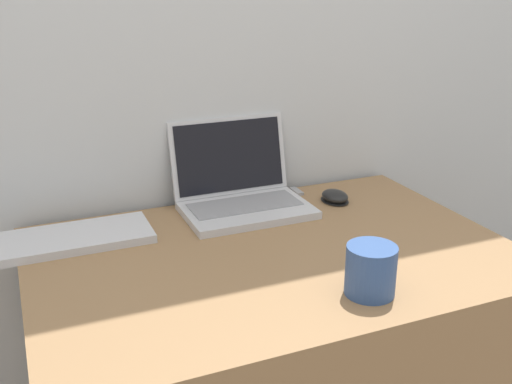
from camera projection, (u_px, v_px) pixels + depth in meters
The scene contains 7 objects.
wall_back at pixel (210, 0), 1.55m from camera, with size 7.00×0.04×2.50m.
desk at pixel (272, 379), 1.50m from camera, with size 1.10×0.74×0.71m.
laptop at pixel (240, 190), 1.62m from camera, with size 0.33×0.27×0.23m.
drink_cup at pixel (371, 269), 1.18m from camera, with size 0.10×0.10×0.10m.
computer_mouse at pixel (335, 197), 1.68m from camera, with size 0.07×0.09×0.03m.
external_keyboard at pixel (62, 240), 1.41m from camera, with size 0.42×0.17×0.02m.
usb_stick at pixel (296, 191), 1.75m from camera, with size 0.02×0.06×0.01m.
Camera 1 is at (-0.52, -0.76, 1.32)m, focal length 42.00 mm.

